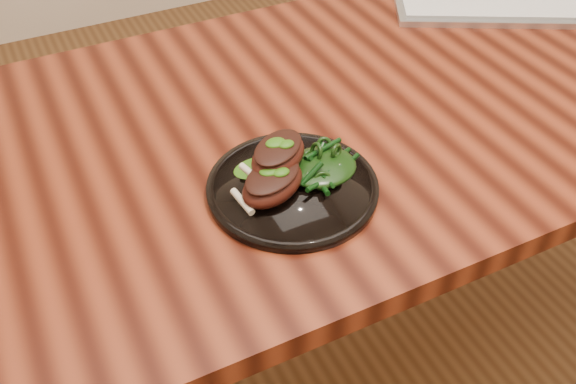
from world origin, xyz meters
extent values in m
plane|color=#533117|center=(0.00, 0.00, 0.00)|extent=(4.00, 4.00, 0.00)
cube|color=black|center=(0.00, 0.00, 0.73)|extent=(1.60, 0.80, 0.04)
cylinder|color=#3D170D|center=(0.74, 0.34, 0.35)|extent=(0.06, 0.06, 0.71)
cylinder|color=black|center=(-0.22, -0.17, 0.76)|extent=(0.25, 0.25, 0.01)
torus|color=black|center=(-0.22, -0.17, 0.76)|extent=(0.25, 0.25, 0.01)
cylinder|color=black|center=(-0.22, -0.17, 0.76)|extent=(0.17, 0.17, 0.00)
ellipsoid|color=#3D130B|center=(-0.26, -0.18, 0.79)|extent=(0.13, 0.11, 0.04)
ellipsoid|color=black|center=(-0.26, -0.18, 0.80)|extent=(0.11, 0.10, 0.01)
cylinder|color=beige|center=(-0.31, -0.18, 0.78)|extent=(0.02, 0.05, 0.01)
ellipsoid|color=#1A4907|center=(-0.26, -0.18, 0.81)|extent=(0.03, 0.02, 0.01)
ellipsoid|color=#3D130B|center=(-0.24, -0.14, 0.80)|extent=(0.12, 0.11, 0.04)
ellipsoid|color=black|center=(-0.24, -0.14, 0.82)|extent=(0.11, 0.10, 0.01)
cylinder|color=beige|center=(-0.28, -0.15, 0.79)|extent=(0.02, 0.05, 0.01)
ellipsoid|color=#1A4907|center=(-0.24, -0.14, 0.82)|extent=(0.03, 0.02, 0.01)
ellipsoid|color=#1A4907|center=(-0.26, -0.11, 0.77)|extent=(0.08, 0.05, 0.00)
ellipsoid|color=black|center=(-0.17, -0.16, 0.78)|extent=(0.11, 0.09, 0.02)
cube|color=#BCBEC1|center=(0.41, 0.15, 0.76)|extent=(0.42, 0.30, 0.01)
cube|color=white|center=(0.41, 0.15, 0.77)|extent=(0.38, 0.26, 0.01)
camera|label=1|loc=(-0.54, -0.80, 1.39)|focal=40.00mm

